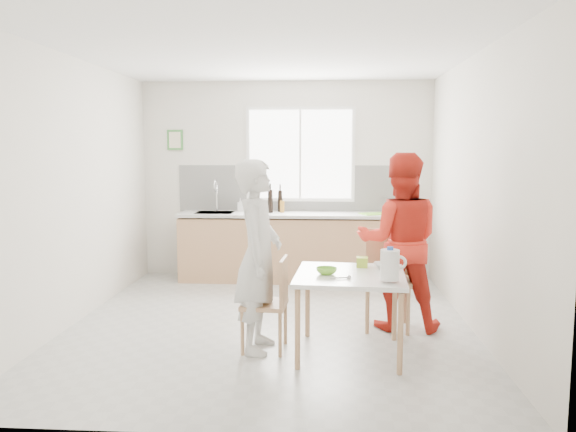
% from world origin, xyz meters
% --- Properties ---
extents(ground, '(4.50, 4.50, 0.00)m').
position_xyz_m(ground, '(0.00, 0.00, 0.00)').
color(ground, '#B7B7B2').
rests_on(ground, ground).
extents(room_shell, '(4.50, 4.50, 4.50)m').
position_xyz_m(room_shell, '(0.00, 0.00, 1.64)').
color(room_shell, silver).
rests_on(room_shell, ground).
extents(window, '(1.50, 0.06, 1.30)m').
position_xyz_m(window, '(0.20, 2.23, 1.70)').
color(window, white).
rests_on(window, room_shell).
extents(backsplash, '(3.00, 0.02, 0.65)m').
position_xyz_m(backsplash, '(0.00, 2.24, 1.23)').
color(backsplash, white).
rests_on(backsplash, room_shell).
extents(picture_frame, '(0.22, 0.03, 0.28)m').
position_xyz_m(picture_frame, '(-1.55, 2.23, 1.90)').
color(picture_frame, '#448D40').
rests_on(picture_frame, room_shell).
extents(kitchen_counter, '(2.84, 0.64, 1.37)m').
position_xyz_m(kitchen_counter, '(-0.00, 1.95, 0.42)').
color(kitchen_counter, tan).
rests_on(kitchen_counter, ground).
extents(dining_table, '(0.99, 0.99, 0.71)m').
position_xyz_m(dining_table, '(0.76, -0.78, 0.64)').
color(dining_table, white).
rests_on(dining_table, ground).
extents(chair_left, '(0.41, 0.41, 0.83)m').
position_xyz_m(chair_left, '(0.08, -0.74, 0.46)').
color(chair_left, tan).
rests_on(chair_left, ground).
extents(chair_far, '(0.48, 0.48, 0.97)m').
position_xyz_m(chair_far, '(1.17, 0.02, 0.54)').
color(chair_far, tan).
rests_on(chair_far, ground).
extents(person_white, '(0.44, 0.64, 1.69)m').
position_xyz_m(person_white, '(-0.03, -0.73, 0.84)').
color(person_white, silver).
rests_on(person_white, ground).
extents(person_red, '(0.89, 0.71, 1.74)m').
position_xyz_m(person_red, '(1.28, -0.03, 0.87)').
color(person_red, red).
rests_on(person_red, ground).
extents(bowl_green, '(0.19, 0.19, 0.06)m').
position_xyz_m(bowl_green, '(0.56, -0.82, 0.74)').
color(bowl_green, '#71C02C').
rests_on(bowl_green, dining_table).
extents(bowl_white, '(0.21, 0.21, 0.05)m').
position_xyz_m(bowl_white, '(1.08, -0.55, 0.74)').
color(bowl_white, silver).
rests_on(bowl_white, dining_table).
extents(milk_jug, '(0.21, 0.15, 0.27)m').
position_xyz_m(milk_jug, '(1.07, -1.08, 0.86)').
color(milk_jug, white).
rests_on(milk_jug, dining_table).
extents(green_box, '(0.11, 0.11, 0.09)m').
position_xyz_m(green_box, '(0.88, -0.51, 0.76)').
color(green_box, '#A0C42D').
rests_on(green_box, dining_table).
extents(spoon, '(0.16, 0.06, 0.01)m').
position_xyz_m(spoon, '(0.67, -1.00, 0.72)').
color(spoon, '#A5A5AA').
rests_on(spoon, dining_table).
extents(cutting_board, '(0.42, 0.37, 0.01)m').
position_xyz_m(cutting_board, '(1.20, 1.87, 0.93)').
color(cutting_board, '#7BD531').
rests_on(cutting_board, kitchen_counter).
extents(wine_bottle_a, '(0.07, 0.07, 0.32)m').
position_xyz_m(wine_bottle_a, '(-0.19, 1.97, 1.08)').
color(wine_bottle_a, black).
rests_on(wine_bottle_a, kitchen_counter).
extents(wine_bottle_b, '(0.07, 0.07, 0.30)m').
position_xyz_m(wine_bottle_b, '(-0.07, 2.07, 1.07)').
color(wine_bottle_b, black).
rests_on(wine_bottle_b, kitchen_counter).
extents(jar_amber, '(0.06, 0.06, 0.16)m').
position_xyz_m(jar_amber, '(-0.03, 1.98, 1.00)').
color(jar_amber, '#966520').
rests_on(jar_amber, kitchen_counter).
extents(soap_bottle, '(0.09, 0.09, 0.18)m').
position_xyz_m(soap_bottle, '(-0.63, 2.14, 1.01)').
color(soap_bottle, '#999999').
rests_on(soap_bottle, kitchen_counter).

